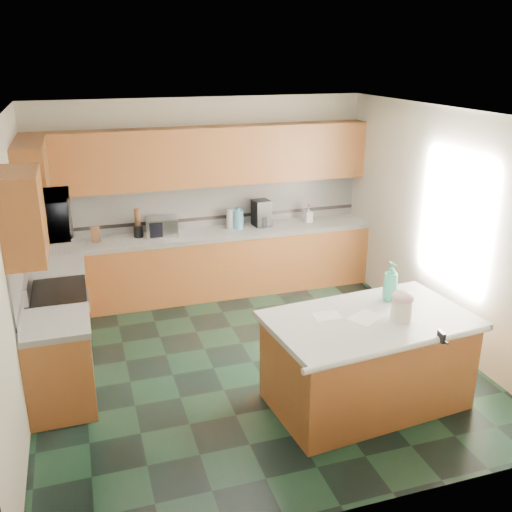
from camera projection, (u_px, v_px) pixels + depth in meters
name	position (u px, v px, depth m)	size (l,w,h in m)	color
floor	(253.00, 362.00, 6.36)	(4.60, 4.60, 0.00)	black
ceiling	(252.00, 114.00, 5.44)	(4.60, 4.60, 0.00)	white
wall_back	(203.00, 196.00, 7.98)	(4.60, 0.04, 2.70)	beige
wall_front	(355.00, 354.00, 3.82)	(4.60, 0.04, 2.70)	beige
wall_left	(12.00, 272.00, 5.24)	(0.04, 4.60, 2.70)	beige
wall_right	(444.00, 228.00, 6.56)	(0.04, 4.60, 2.70)	beige
back_base_cab	(210.00, 265.00, 8.00)	(4.60, 0.60, 0.86)	#5B3315
back_countertop	(209.00, 234.00, 7.85)	(4.60, 0.64, 0.06)	white
back_upper_cab	(205.00, 156.00, 7.61)	(4.60, 0.33, 0.78)	#5B3315
back_backsplash	(204.00, 205.00, 7.99)	(4.60, 0.02, 0.63)	silver
back_accent_band	(204.00, 218.00, 8.05)	(4.60, 0.01, 0.05)	black
left_base_cab_rear	(61.00, 303.00, 6.80)	(0.60, 0.82, 0.86)	#5B3315
left_counter_rear	(56.00, 267.00, 6.64)	(0.64, 0.82, 0.06)	white
left_base_cab_front	(60.00, 367.00, 5.43)	(0.60, 0.72, 0.86)	#5B3315
left_counter_front	(54.00, 324.00, 5.27)	(0.64, 0.72, 0.06)	white
left_backsplash	(21.00, 264.00, 5.78)	(0.02, 2.30, 0.63)	silver
left_accent_band	(25.00, 281.00, 5.85)	(0.01, 2.30, 0.05)	black
left_upper_cab_rear	(32.00, 177.00, 6.37)	(0.33, 1.09, 0.78)	#5B3315
left_upper_cab_front	(23.00, 216.00, 4.87)	(0.33, 0.72, 0.78)	#5B3315
range_body	(60.00, 332.00, 6.09)	(0.60, 0.76, 0.88)	#B7B7BC
range_oven_door	(89.00, 332.00, 6.18)	(0.02, 0.68, 0.55)	black
range_cooktop	(55.00, 292.00, 5.93)	(0.62, 0.78, 0.04)	black
range_handle	(88.00, 299.00, 6.06)	(0.02, 0.02, 0.66)	#B7B7BC
range_backguard	(27.00, 285.00, 5.81)	(0.06, 0.76, 0.18)	#B7B7BC
microwave	(45.00, 215.00, 5.65)	(0.73, 0.50, 0.41)	#B7B7BC
island_base	(367.00, 363.00, 5.50)	(1.80, 1.03, 0.86)	#5B3315
island_top	(370.00, 320.00, 5.34)	(1.90, 1.13, 0.06)	white
island_bullnose	(402.00, 348.00, 4.83)	(0.06, 0.06, 1.90)	white
treat_jar	(401.00, 310.00, 5.25)	(0.19, 0.19, 0.19)	silver
treat_jar_lid	(403.00, 298.00, 5.20)	(0.21, 0.21, 0.13)	beige
treat_jar_knob	(403.00, 293.00, 5.19)	(0.02, 0.02, 0.07)	tan
treat_jar_knob_end_l	(400.00, 294.00, 5.18)	(0.04, 0.04, 0.04)	tan
treat_jar_knob_end_r	(406.00, 293.00, 5.20)	(0.04, 0.04, 0.04)	tan
soap_bottle_island	(391.00, 281.00, 5.64)	(0.15, 0.15, 0.40)	#41BE9A
paper_sheet_a	(366.00, 318.00, 5.32)	(0.31, 0.23, 0.00)	white
paper_sheet_b	(327.00, 316.00, 5.36)	(0.26, 0.20, 0.00)	white
clamp_body	(441.00, 337.00, 4.95)	(0.03, 0.10, 0.09)	black
clamp_handle	(445.00, 342.00, 4.90)	(0.02, 0.02, 0.07)	black
knife_block	(95.00, 234.00, 7.42)	(0.11, 0.09, 0.20)	#472814
utensil_crock	(138.00, 231.00, 7.61)	(0.13, 0.13, 0.16)	black
utensil_bundle	(137.00, 217.00, 7.55)	(0.07, 0.07, 0.23)	#472814
toaster_oven	(162.00, 227.00, 7.66)	(0.42, 0.29, 0.24)	#B7B7BC
toaster_oven_door	(164.00, 230.00, 7.54)	(0.38, 0.01, 0.20)	black
paper_towel	(231.00, 219.00, 7.98)	(0.12, 0.12, 0.27)	white
paper_towel_base	(231.00, 227.00, 8.02)	(0.18, 0.18, 0.01)	#B7B7BC
water_jug	(238.00, 219.00, 7.97)	(0.16, 0.16, 0.26)	teal
water_jug_neck	(238.00, 209.00, 7.92)	(0.07, 0.07, 0.04)	teal
coffee_maker	(261.00, 213.00, 8.07)	(0.22, 0.24, 0.37)	black
coffee_carafe	(262.00, 221.00, 8.06)	(0.15, 0.15, 0.15)	black
soap_bottle_back	(308.00, 214.00, 8.27)	(0.11, 0.11, 0.24)	white
soap_back_cap	(309.00, 205.00, 8.22)	(0.02, 0.02, 0.03)	red
window_light_proxy	(454.00, 220.00, 6.32)	(0.02, 1.40, 1.10)	white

